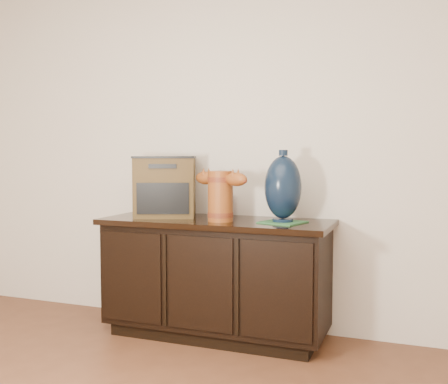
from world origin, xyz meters
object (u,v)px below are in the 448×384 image
at_px(terracotta_vessel, 220,193).
at_px(tv_radio, 165,186).
at_px(spray_can, 229,204).
at_px(sideboard, 216,277).
at_px(lamp_base, 283,188).

xyz_separation_m(terracotta_vessel, tv_radio, (-0.44, 0.11, 0.03)).
bearing_deg(tv_radio, spray_can, 5.79).
distance_m(terracotta_vessel, tv_radio, 0.45).
distance_m(tv_radio, spray_can, 0.44).
relative_size(sideboard, lamp_base, 3.39).
bearing_deg(lamp_base, terracotta_vessel, -169.53).
bearing_deg(tv_radio, terracotta_vessel, -35.65).
height_order(terracotta_vessel, lamp_base, lamp_base).
distance_m(terracotta_vessel, lamp_base, 0.38).
bearing_deg(terracotta_vessel, sideboard, 152.94).
distance_m(sideboard, lamp_base, 0.73).
distance_m(tv_radio, lamp_base, 0.81).
xyz_separation_m(lamp_base, spray_can, (-0.43, 0.23, -0.14)).
xyz_separation_m(sideboard, lamp_base, (0.44, -0.01, 0.58)).
relative_size(tv_radio, spray_can, 3.16).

